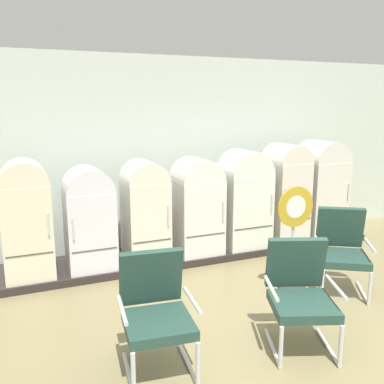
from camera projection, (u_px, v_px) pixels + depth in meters
The scene contains 14 objects.
ground at pixel (319, 364), 3.93m from camera, with size 12.00×10.00×0.05m, color olive.
back_wall at pixel (178, 153), 6.91m from camera, with size 11.76×0.12×3.07m.
display_plinth at pixel (193, 252), 6.64m from camera, with size 6.08×0.95×0.10m, color #2D2725.
refrigerator_0 at pixel (26, 215), 5.48m from camera, with size 0.61×0.71×1.53m.
refrigerator_1 at pixel (89, 215), 5.79m from camera, with size 0.64×0.69×1.40m.
refrigerator_2 at pixel (145, 208), 6.07m from camera, with size 0.59×0.67×1.45m.
refrigerator_3 at pixel (197, 203), 6.38m from camera, with size 0.67×0.67×1.45m.
refrigerator_4 at pixel (244, 196), 6.67m from camera, with size 0.72×0.65×1.53m.
refrigerator_5 at pixel (285, 189), 6.97m from camera, with size 0.59×0.69×1.60m.
refrigerator_6 at pixel (321, 185), 7.26m from camera, with size 0.70×0.72×1.62m.
armchair_left at pixel (156, 307), 3.77m from camera, with size 0.71×0.78×1.04m.
armchair_right at pixel (342, 247), 5.34m from camera, with size 0.87×0.92×1.04m.
armchair_center at pixel (300, 290), 4.11m from camera, with size 0.81×0.88×1.04m.
sign_stand at pixel (293, 237), 5.33m from camera, with size 0.52×0.32×1.34m.
Camera 1 is at (-2.44, -2.79, 2.34)m, focal length 39.62 mm.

